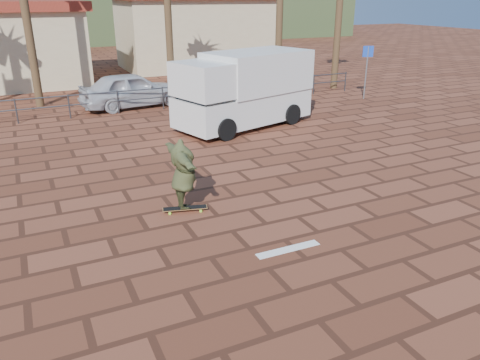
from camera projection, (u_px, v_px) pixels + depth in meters
name	position (u px, v px, depth m)	size (l,w,h in m)	color
ground	(232.00, 231.00, 10.20)	(120.00, 120.00, 0.00)	brown
paint_stripe	(288.00, 249.00, 9.46)	(1.40, 0.22, 0.01)	white
guardrail	(118.00, 98.00, 20.05)	(24.06, 0.06, 1.00)	#47494F
building_east	(196.00, 30.00, 32.62)	(10.60, 6.60, 5.00)	beige
hill_front	(45.00, 12.00, 51.17)	(70.00, 18.00, 6.00)	#384C28
longboard	(185.00, 208.00, 11.08)	(1.08, 0.49, 0.10)	olive
skateboarder	(183.00, 174.00, 10.76)	(2.09, 0.57, 1.70)	#3C4123
campervan	(245.00, 88.00, 17.89)	(5.82, 3.69, 2.80)	silver
car_silver	(132.00, 90.00, 21.23)	(1.86, 4.64, 1.58)	silver
car_white	(211.00, 78.00, 24.98)	(1.40, 4.01, 1.32)	white
street_sign	(367.00, 62.00, 22.56)	(0.50, 0.23, 2.53)	gray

